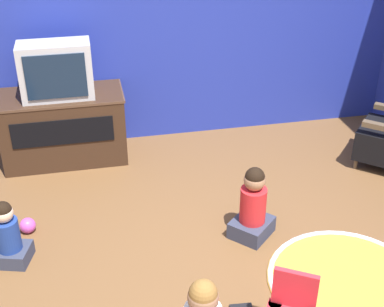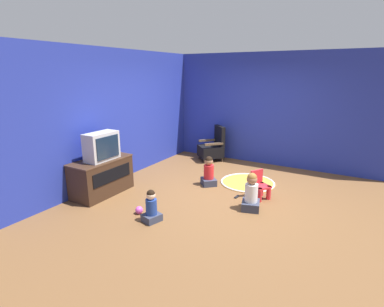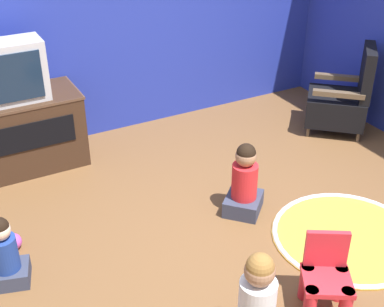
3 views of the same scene
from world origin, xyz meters
TOP-DOWN VIEW (x-y plane):
  - ground_plane at (0.00, 0.00)m, footprint 30.00×30.00m
  - wall_back at (-0.33, 2.31)m, footprint 5.34×0.12m
  - tv_cabinet at (-1.24, 1.95)m, footprint 1.17×0.57m
  - television at (-1.24, 1.88)m, footprint 0.64×0.32m
  - play_mat at (0.68, -0.27)m, footprint 1.13×1.13m
  - child_watching_left at (-1.66, 0.46)m, footprint 0.32×0.30m
  - child_watching_center at (0.17, 0.40)m, footprint 0.41×0.41m
  - toy_ball at (-1.56, 0.79)m, footprint 0.13×0.13m
  - remote_control at (-0.13, -0.35)m, footprint 0.15×0.06m

SIDE VIEW (x-z plane):
  - ground_plane at x=0.00m, z-range 0.00..0.00m
  - play_mat at x=0.68m, z-range -0.01..0.03m
  - remote_control at x=-0.13m, z-range 0.00..0.02m
  - toy_ball at x=-1.56m, z-range 0.00..0.13m
  - child_watching_left at x=-1.66m, z-range -0.04..0.49m
  - child_watching_center at x=0.17m, z-range -0.04..0.57m
  - tv_cabinet at x=-1.24m, z-range 0.01..0.69m
  - television at x=-1.24m, z-range 0.68..1.20m
  - wall_back at x=-0.33m, z-range 0.00..2.72m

